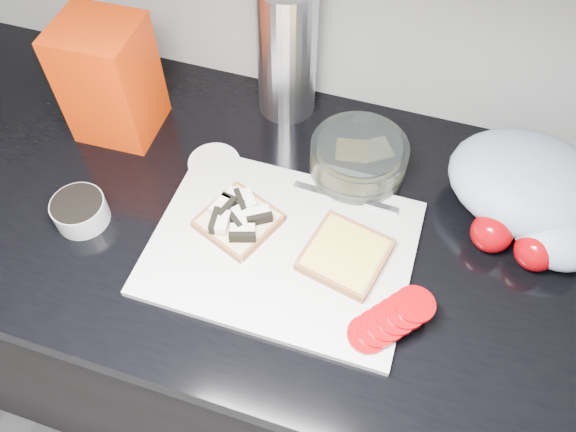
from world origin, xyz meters
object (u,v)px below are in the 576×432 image
object	(u,v)px
cutting_board	(282,247)
bread_bag	(110,80)
glass_bowl	(358,160)
steel_canister	(287,51)

from	to	relation	value
cutting_board	bread_bag	world-z (taller)	bread_bag
glass_bowl	bread_bag	xyz separation A→B (m)	(-0.44, -0.02, 0.07)
cutting_board	steel_canister	size ratio (longest dim) A/B	1.60
glass_bowl	steel_canister	size ratio (longest dim) A/B	0.65
glass_bowl	steel_canister	bearing A→B (deg)	143.50
cutting_board	bread_bag	distance (m)	0.41
bread_bag	glass_bowl	bearing A→B (deg)	0.30
glass_bowl	steel_canister	xyz separation A→B (m)	(-0.17, 0.12, 0.09)
cutting_board	glass_bowl	bearing A→B (deg)	68.85
glass_bowl	bread_bag	size ratio (longest dim) A/B	0.77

